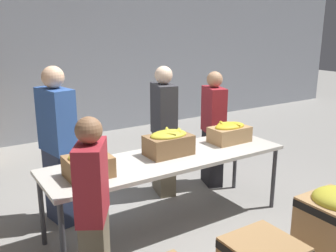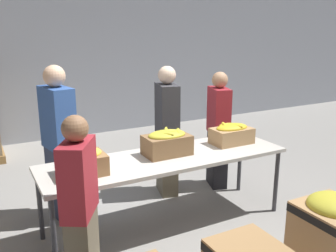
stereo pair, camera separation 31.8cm
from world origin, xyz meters
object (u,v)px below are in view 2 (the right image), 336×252
at_px(volunteer_1, 167,132).
at_px(volunteer_2, 218,131).
at_px(banana_box_2, 232,133).
at_px(banana_box_1, 167,142).
at_px(volunteer_3, 60,145).
at_px(volunteer_0, 80,210).
at_px(banana_box_0, 83,161).
at_px(donation_bin_2, 331,234).
at_px(sorting_table, 167,161).

height_order(volunteer_1, volunteer_2, volunteer_1).
bearing_deg(banana_box_2, volunteer_1, 126.67).
height_order(banana_box_1, volunteer_3, volunteer_3).
bearing_deg(volunteer_3, volunteer_0, -17.35).
relative_size(banana_box_0, donation_bin_2, 0.54).
xyz_separation_m(banana_box_2, volunteer_1, (-0.51, 0.68, -0.08)).
xyz_separation_m(sorting_table, volunteer_3, (-0.97, 0.72, 0.13)).
bearing_deg(volunteer_2, donation_bin_2, 10.48).
distance_m(banana_box_2, volunteer_1, 0.86).
height_order(volunteer_0, volunteer_3, volunteer_3).
height_order(banana_box_0, volunteer_2, volunteer_2).
xyz_separation_m(sorting_table, donation_bin_2, (0.84, -1.47, -0.34)).
bearing_deg(banana_box_0, donation_bin_2, -38.87).
distance_m(volunteer_0, volunteer_2, 2.59).
height_order(banana_box_2, volunteer_1, volunteer_1).
bearing_deg(banana_box_1, sorting_table, -122.18).
xyz_separation_m(sorting_table, banana_box_1, (0.04, 0.06, 0.19)).
height_order(banana_box_2, volunteer_3, volunteer_3).
bearing_deg(volunteer_2, banana_box_0, -53.57).
relative_size(sorting_table, banana_box_0, 6.53).
xyz_separation_m(sorting_table, volunteer_0, (-1.12, -0.67, 0.01)).
relative_size(volunteer_3, donation_bin_2, 2.28).
height_order(banana_box_0, volunteer_3, volunteer_3).
distance_m(banana_box_0, volunteer_1, 1.54).
relative_size(banana_box_1, volunteer_1, 0.30).
relative_size(banana_box_0, volunteer_2, 0.26).
bearing_deg(banana_box_1, volunteer_2, 27.42).
bearing_deg(banana_box_0, banana_box_2, 3.42).
xyz_separation_m(banana_box_0, banana_box_1, (0.96, 0.11, 0.01)).
bearing_deg(banana_box_1, donation_bin_2, -62.39).
relative_size(sorting_table, volunteer_0, 1.77).
xyz_separation_m(sorting_table, banana_box_2, (0.91, 0.06, 0.18)).
height_order(sorting_table, donation_bin_2, sorting_table).
relative_size(banana_box_1, banana_box_2, 1.04).
bearing_deg(donation_bin_2, sorting_table, 119.80).
bearing_deg(banana_box_1, volunteer_1, 62.02).
height_order(volunteer_3, donation_bin_2, volunteer_3).
distance_m(banana_box_2, volunteer_0, 2.17).
height_order(banana_box_2, volunteer_0, volunteer_0).
bearing_deg(banana_box_1, banana_box_0, -173.27).
height_order(banana_box_0, banana_box_2, banana_box_0).
height_order(banana_box_0, volunteer_0, volunteer_0).
distance_m(sorting_table, donation_bin_2, 1.73).
bearing_deg(volunteer_1, banana_box_1, -14.11).
distance_m(volunteer_2, volunteer_3, 2.10).
height_order(sorting_table, banana_box_2, banana_box_2).
xyz_separation_m(volunteer_0, volunteer_2, (2.25, 1.29, 0.03)).
xyz_separation_m(volunteer_2, volunteer_3, (-2.09, 0.09, 0.09)).
relative_size(banana_box_1, volunteer_0, 0.33).
distance_m(banana_box_1, banana_box_2, 0.87).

